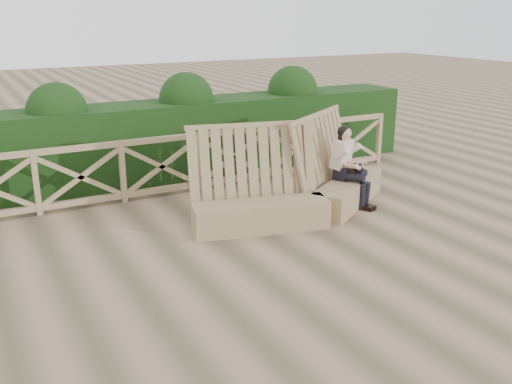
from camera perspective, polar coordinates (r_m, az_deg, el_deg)
name	(u,v)px	position (r m, az deg, el deg)	size (l,w,h in m)	color
ground	(253,268)	(7.54, -0.26, -7.63)	(60.00, 60.00, 0.00)	brown
bench	(304,192)	(9.34, 4.81, -0.01)	(3.97, 1.79, 1.58)	#8A744E
woman	(348,163)	(9.87, 9.17, 2.89)	(0.57, 0.87, 1.38)	black
guardrail	(161,166)	(10.39, -9.43, 2.54)	(10.10, 0.09, 1.10)	#89744F
hedge	(140,143)	(11.45, -11.49, 4.85)	(12.00, 1.20, 1.50)	black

